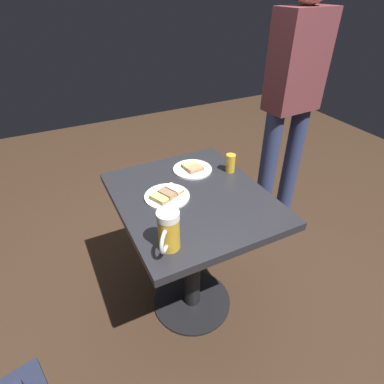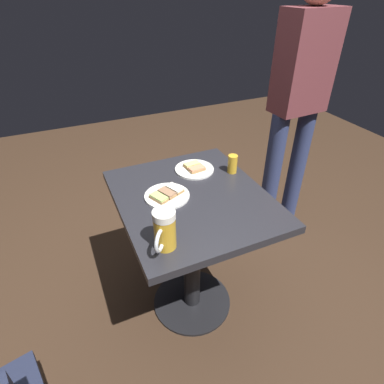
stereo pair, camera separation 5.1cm
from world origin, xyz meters
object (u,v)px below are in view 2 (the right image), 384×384
plate_near (167,195)px  patron_standing (298,102)px  beer_glass_small (232,164)px  plate_far (194,169)px  beer_mug (164,230)px

plate_near → patron_standing: 1.04m
beer_glass_small → plate_far: bearing=-29.7°
plate_near → patron_standing: patron_standing is taller
beer_glass_small → patron_standing: size_ratio=0.06×
plate_far → beer_glass_small: bearing=150.3°
beer_mug → plate_near: bearing=-111.6°
plate_far → beer_mug: beer_mug is taller
beer_glass_small → patron_standing: bearing=-155.6°
plate_near → beer_glass_small: 0.38m
plate_far → beer_mug: (0.33, 0.46, 0.07)m
beer_mug → plate_far: bearing=-125.3°
plate_far → beer_mug: bearing=54.7°
plate_far → beer_mug: 0.57m
plate_far → beer_glass_small: size_ratio=2.12×
plate_far → beer_glass_small: 0.19m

